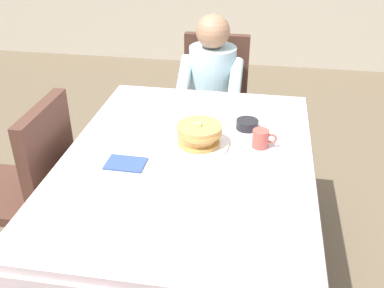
{
  "coord_description": "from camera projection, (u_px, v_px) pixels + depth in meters",
  "views": [
    {
      "loc": [
        0.31,
        -1.68,
        1.79
      ],
      "look_at": [
        0.02,
        0.03,
        0.79
      ],
      "focal_mm": 42.2,
      "sensor_mm": 36.0,
      "label": 1
    }
  ],
  "objects": [
    {
      "name": "knife_right_of_plate",
      "position": [
        239.0,
        152.0,
        2.04
      ],
      "size": [
        0.03,
        0.2,
        0.0
      ],
      "primitive_type": "cube",
      "rotation": [
        0.0,
        0.0,
        1.5
      ],
      "color": "silver",
      "rests_on": "dining_table_main"
    },
    {
      "name": "ground_plane",
      "position": [
        188.0,
        277.0,
        2.37
      ],
      "size": [
        14.0,
        14.0,
        0.0
      ],
      "primitive_type": "plane",
      "color": "brown"
    },
    {
      "name": "plate_breakfast",
      "position": [
        198.0,
        145.0,
        2.08
      ],
      "size": [
        0.28,
        0.28,
        0.02
      ],
      "primitive_type": "cylinder",
      "color": "white",
      "rests_on": "dining_table_main"
    },
    {
      "name": "spoon_near_edge",
      "position": [
        174.0,
        188.0,
        1.79
      ],
      "size": [
        0.15,
        0.02,
        0.0
      ],
      "primitive_type": "cube",
      "rotation": [
        0.0,
        0.0,
        0.01
      ],
      "color": "silver",
      "rests_on": "dining_table_main"
    },
    {
      "name": "dining_table_main",
      "position": [
        187.0,
        173.0,
        2.05
      ],
      "size": [
        1.12,
        1.52,
        0.74
      ],
      "color": "silver",
      "rests_on": "ground"
    },
    {
      "name": "fork_left_of_plate",
      "position": [
        157.0,
        145.0,
        2.09
      ],
      "size": [
        0.03,
        0.18,
        0.0
      ],
      "primitive_type": "cube",
      "rotation": [
        0.0,
        0.0,
        1.67
      ],
      "color": "silver",
      "rests_on": "dining_table_main"
    },
    {
      "name": "cup_coffee",
      "position": [
        261.0,
        139.0,
        2.06
      ],
      "size": [
        0.11,
        0.08,
        0.08
      ],
      "color": "#B24C42",
      "rests_on": "dining_table_main"
    },
    {
      "name": "syrup_pitcher",
      "position": [
        149.0,
        116.0,
        2.28
      ],
      "size": [
        0.08,
        0.08,
        0.07
      ],
      "color": "silver",
      "rests_on": "dining_table_main"
    },
    {
      "name": "bowl_butter",
      "position": [
        247.0,
        124.0,
        2.23
      ],
      "size": [
        0.11,
        0.11,
        0.04
      ],
      "primitive_type": "cylinder",
      "color": "black",
      "rests_on": "dining_table_main"
    },
    {
      "name": "breakfast_stack",
      "position": [
        199.0,
        134.0,
        2.05
      ],
      "size": [
        0.21,
        0.21,
        0.1
      ],
      "color": "tan",
      "rests_on": "plate_breakfast"
    },
    {
      "name": "chair_left_side",
      "position": [
        34.0,
        179.0,
        2.22
      ],
      "size": [
        0.45,
        0.44,
        0.93
      ],
      "rotation": [
        0.0,
        0.0,
        1.57
      ],
      "color": "#4C2D23",
      "rests_on": "ground"
    },
    {
      "name": "chair_diner",
      "position": [
        214.0,
        95.0,
        3.11
      ],
      "size": [
        0.44,
        0.45,
        0.93
      ],
      "rotation": [
        0.0,
        0.0,
        3.14
      ],
      "color": "#4C2D23",
      "rests_on": "ground"
    },
    {
      "name": "napkin_folded",
      "position": [
        126.0,
        163.0,
        1.95
      ],
      "size": [
        0.17,
        0.12,
        0.01
      ],
      "primitive_type": "cube",
      "rotation": [
        0.0,
        0.0,
        -0.02
      ],
      "color": "#334C7F",
      "rests_on": "dining_table_main"
    },
    {
      "name": "diner_person",
      "position": [
        211.0,
        85.0,
        2.91
      ],
      "size": [
        0.4,
        0.43,
        1.12
      ],
      "rotation": [
        0.0,
        0.0,
        3.14
      ],
      "color": "silver",
      "rests_on": "ground"
    }
  ]
}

